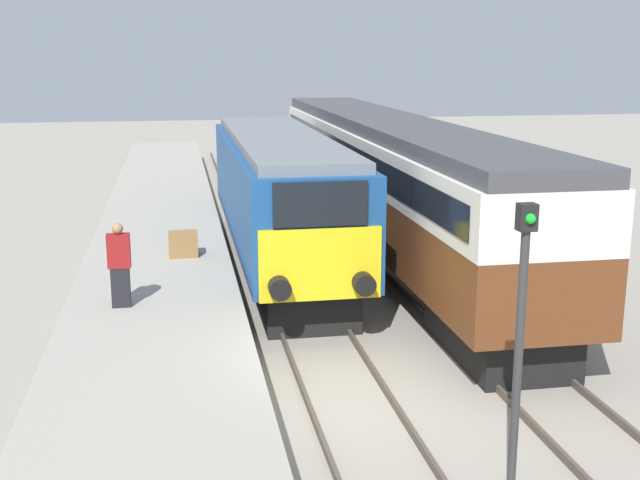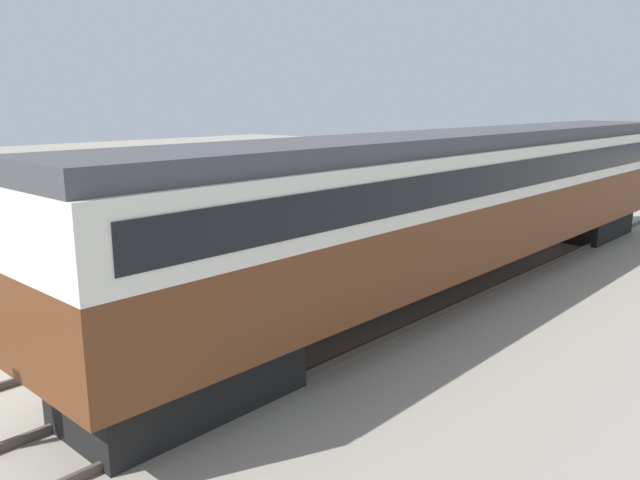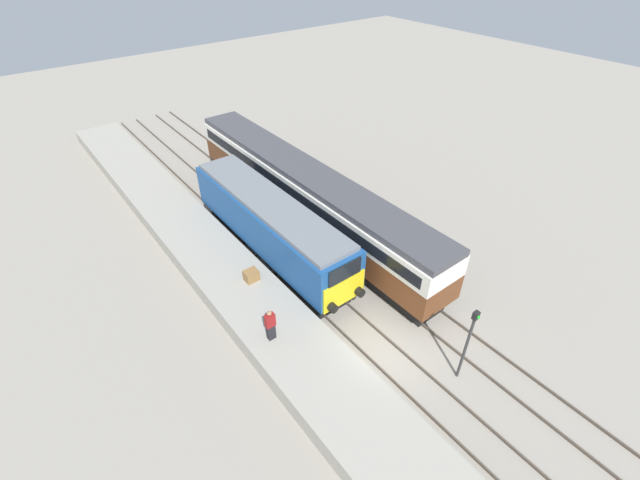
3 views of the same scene
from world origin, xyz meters
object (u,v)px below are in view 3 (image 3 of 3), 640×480
(locomotive, at_px, (271,225))
(signal_post, at_px, (468,340))
(person_on_platform, at_px, (270,325))
(passenger_carriage, at_px, (305,191))
(luggage_crate, at_px, (251,275))

(locomotive, height_order, signal_post, signal_post)
(locomotive, relative_size, person_on_platform, 7.87)
(locomotive, relative_size, signal_post, 3.33)
(passenger_carriage, height_order, person_on_platform, passenger_carriage)
(locomotive, bearing_deg, person_on_platform, -122.86)
(passenger_carriage, distance_m, signal_post, 13.47)
(locomotive, xyz_separation_m, passenger_carriage, (3.40, 1.33, 0.39))
(passenger_carriage, relative_size, luggage_crate, 31.12)
(person_on_platform, xyz_separation_m, luggage_crate, (1.25, 3.84, -0.53))
(person_on_platform, distance_m, luggage_crate, 4.08)
(locomotive, bearing_deg, luggage_crate, -140.12)
(locomotive, bearing_deg, passenger_carriage, 21.38)
(person_on_platform, height_order, signal_post, signal_post)
(person_on_platform, bearing_deg, locomotive, 57.14)
(signal_post, bearing_deg, locomotive, 98.04)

